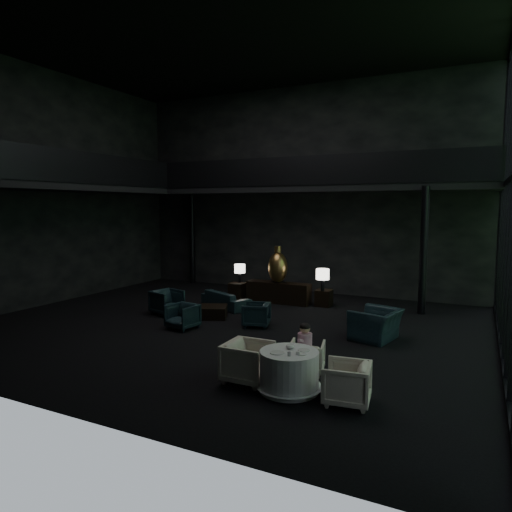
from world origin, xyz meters
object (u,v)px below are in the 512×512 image
at_px(bronze_urn, 278,267).
at_px(lounge_armchair_west, 167,300).
at_px(window_armchair, 376,317).
at_px(side_table_right, 324,298).
at_px(coffee_table, 213,312).
at_px(table_lamp_right, 323,275).
at_px(dining_chair_east, 347,381).
at_px(sofa, 226,297).
at_px(dining_table, 289,374).
at_px(console, 278,293).
at_px(lounge_armchair_south, 182,316).
at_px(dining_chair_west, 248,358).
at_px(side_table_left, 238,291).
at_px(child, 305,338).
at_px(dining_chair_north, 307,357).
at_px(table_lamp_left, 240,269).
at_px(lounge_armchair_east, 256,314).

bearing_deg(bronze_urn, lounge_armchair_west, -128.99).
distance_m(bronze_urn, window_armchair, 5.01).
relative_size(side_table_right, window_armchair, 0.41).
bearing_deg(lounge_armchair_west, coffee_table, -66.51).
height_order(side_table_right, table_lamp_right, table_lamp_right).
xyz_separation_m(lounge_armchair_west, dining_chair_east, (6.80, -3.94, -0.05)).
xyz_separation_m(sofa, dining_table, (4.52, -5.51, -0.01)).
relative_size(console, lounge_armchair_west, 2.51).
height_order(lounge_armchair_south, dining_chair_west, dining_chair_west).
bearing_deg(coffee_table, lounge_armchair_south, -94.16).
bearing_deg(lounge_armchair_south, side_table_left, 107.03).
height_order(side_table_right, lounge_armchair_south, lounge_armchair_south).
bearing_deg(side_table_right, lounge_armchair_south, -120.21).
bearing_deg(dining_table, bronze_urn, 115.14).
xyz_separation_m(table_lamp_right, child, (1.63, -6.14, -0.33)).
height_order(dining_chair_north, dining_chair_east, dining_chair_east).
bearing_deg(table_lamp_left, side_table_right, 1.36).
height_order(lounge_armchair_south, dining_chair_north, lounge_armchair_south).
height_order(bronze_urn, side_table_right, bronze_urn).
bearing_deg(lounge_armchair_east, coffee_table, -116.67).
relative_size(side_table_right, dining_chair_west, 0.58).
bearing_deg(dining_table, console, 114.95).
xyz_separation_m(window_armchair, child, (-0.77, -3.11, 0.17)).
distance_m(dining_chair_west, child, 1.21).
bearing_deg(console, dining_chair_north, -61.55).
height_order(dining_chair_west, child, child).
height_order(side_table_right, lounge_armchair_east, lounge_armchair_east).
distance_m(console, side_table_left, 1.60).
xyz_separation_m(lounge_armchair_west, lounge_armchair_east, (3.17, -0.08, -0.11)).
bearing_deg(console, bronze_urn, -90.00).
relative_size(sofa, lounge_armchair_south, 2.37).
xyz_separation_m(table_lamp_right, window_armchair, (2.40, -3.03, -0.50)).
bearing_deg(table_lamp_left, console, -4.29).
distance_m(side_table_left, lounge_armchair_east, 3.90).
height_order(console, dining_chair_east, dining_chair_east).
height_order(side_table_left, child, child).
bearing_deg(side_table_right, dining_chair_west, -83.83).
bearing_deg(side_table_left, lounge_armchair_south, -82.29).
relative_size(console, dining_chair_north, 3.60).
relative_size(table_lamp_right, child, 1.19).
height_order(lounge_armchair_west, child, child).
xyz_separation_m(side_table_left, dining_table, (4.85, -6.95, 0.03)).
bearing_deg(bronze_urn, dining_table, -64.86).
xyz_separation_m(table_lamp_left, table_lamp_right, (3.20, -0.10, 0.01)).
height_order(coffee_table, dining_chair_east, dining_chair_east).
distance_m(dining_table, dining_chair_east, 1.09).
bearing_deg(child, window_armchair, -103.88).
bearing_deg(table_lamp_right, table_lamp_left, 178.25).
bearing_deg(window_armchair, dining_chair_north, -2.75).
bearing_deg(lounge_armchair_south, dining_chair_north, -11.75).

